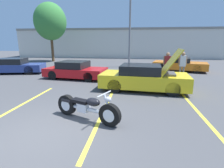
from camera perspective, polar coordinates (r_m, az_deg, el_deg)
name	(u,v)px	position (r m, az deg, el deg)	size (l,w,h in m)	color
ground_plane	(44,134)	(5.26, -21.43, -14.85)	(80.00, 80.00, 0.00)	#474749
parking_stripe_foreground	(17,107)	(7.60, -28.67, -6.71)	(0.12, 5.63, 0.01)	yellow
parking_stripe_middle	(103,112)	(6.28, -2.86, -9.06)	(0.12, 5.63, 0.01)	yellow
parking_stripe_back	(203,117)	(6.60, 27.46, -9.53)	(0.12, 5.63, 0.01)	yellow
far_building	(120,42)	(28.19, 2.68, 13.44)	(32.00, 4.20, 4.40)	beige
light_pole	(131,15)	(17.53, 6.19, 21.56)	(1.21, 0.28, 8.96)	slate
tree_background	(50,22)	(23.57, -19.51, 18.63)	(3.83, 3.83, 7.00)	brown
motorcycle	(87,108)	(5.61, -8.26, -7.62)	(2.26, 1.12, 0.98)	black
show_car_hood_open	(144,78)	(9.07, 10.42, 2.01)	(4.51, 2.29, 2.11)	yellow
parked_car_mid_row	(75,70)	(12.13, -11.89, 4.41)	(4.24, 2.37, 1.15)	red
parked_car_right_row	(179,64)	(16.06, 21.10, 6.03)	(4.65, 3.02, 1.13)	orange
parked_car_left_row	(14,66)	(15.79, -29.32, 5.11)	(4.61, 2.58, 1.17)	navy
spectator_near_motorcycle	(167,63)	(12.01, 17.61, 6.43)	(0.52, 0.23, 1.76)	brown
spectator_by_show_car	(182,63)	(12.30, 22.03, 6.32)	(0.52, 0.23, 1.79)	gray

